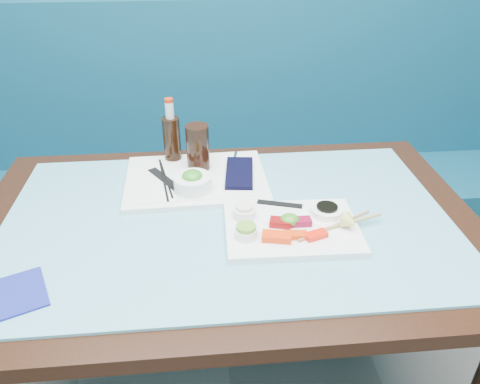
{
  "coord_description": "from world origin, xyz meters",
  "views": [
    {
      "loc": [
        -0.07,
        0.39,
        1.49
      ],
      "look_at": [
        0.04,
        1.52,
        0.8
      ],
      "focal_mm": 35.0,
      "sensor_mm": 36.0,
      "label": 1
    }
  ],
  "objects": [
    {
      "name": "soy_fill",
      "position": [
        0.27,
        1.42,
        0.8
      ],
      "size": [
        0.07,
        0.07,
        0.01
      ],
      "primitive_type": "cylinder",
      "rotation": [
        0.0,
        0.0,
        0.19
      ],
      "color": "black",
      "rests_on": "soy_dish"
    },
    {
      "name": "paper_placemat",
      "position": [
        -0.08,
        1.66,
        0.78
      ],
      "size": [
        0.4,
        0.29,
        0.0
      ],
      "primitive_type": "cube",
      "rotation": [
        0.0,
        0.0,
        0.04
      ],
      "color": "white",
      "rests_on": "serving_tray"
    },
    {
      "name": "navy_pouch",
      "position": [
        0.05,
        1.66,
        0.78
      ],
      "size": [
        0.1,
        0.2,
        0.01
      ],
      "primitive_type": "cube",
      "rotation": [
        0.0,
        0.0,
        -0.11
      ],
      "color": "black",
      "rests_on": "serving_tray"
    },
    {
      "name": "cola_bottle_body",
      "position": [
        -0.16,
        1.79,
        0.84
      ],
      "size": [
        0.07,
        0.07,
        0.16
      ],
      "primitive_type": "cylinder",
      "rotation": [
        0.0,
        0.0,
        -0.31
      ],
      "color": "black",
      "rests_on": "glass_top"
    },
    {
      "name": "salmon_mid",
      "position": [
        0.16,
        1.32,
        0.78
      ],
      "size": [
        0.06,
        0.03,
        0.01
      ],
      "primitive_type": "cube",
      "rotation": [
        0.0,
        0.0,
        -0.1
      ],
      "color": "#E43909",
      "rests_on": "sashimi_plate"
    },
    {
      "name": "blue_napkin",
      "position": [
        -0.49,
        1.19,
        0.76
      ],
      "size": [
        0.18,
        0.18,
        0.01
      ],
      "primitive_type": "cube",
      "rotation": [
        0.0,
        0.0,
        0.4
      ],
      "color": "navy",
      "rests_on": "glass_top"
    },
    {
      "name": "cola_bottle_cap",
      "position": [
        -0.16,
        1.79,
        0.98
      ],
      "size": [
        0.03,
        0.03,
        0.01
      ],
      "primitive_type": "cylinder",
      "rotation": [
        0.0,
        0.0,
        0.23
      ],
      "color": "#BB290B",
      "rests_on": "cola_bottle_neck"
    },
    {
      "name": "wasabi_fill",
      "position": [
        0.04,
        1.34,
        0.81
      ],
      "size": [
        0.06,
        0.06,
        0.01
      ],
      "primitive_type": "cylinder",
      "rotation": [
        0.0,
        0.0,
        -0.19
      ],
      "color": "#6A9E33",
      "rests_on": "ramekin_wasabi"
    },
    {
      "name": "sashimi_plate",
      "position": [
        0.16,
        1.37,
        0.77
      ],
      "size": [
        0.35,
        0.26,
        0.02
      ],
      "primitive_type": "cube",
      "rotation": [
        0.0,
        0.0,
        -0.02
      ],
      "color": "white",
      "rests_on": "glass_top"
    },
    {
      "name": "ginger_fill",
      "position": [
        0.04,
        1.43,
        0.81
      ],
      "size": [
        0.06,
        0.06,
        0.01
      ],
      "primitive_type": "cylinder",
      "rotation": [
        0.0,
        0.0,
        -0.41
      ],
      "color": "#F0E3C5",
      "rests_on": "ramekin_ginger"
    },
    {
      "name": "ramekin_ginger",
      "position": [
        0.04,
        1.43,
        0.79
      ],
      "size": [
        0.07,
        0.07,
        0.03
      ],
      "primitive_type": "cylinder",
      "rotation": [
        0.0,
        0.0,
        0.2
      ],
      "color": "white",
      "rests_on": "sashimi_plate"
    },
    {
      "name": "seaweed_salad",
      "position": [
        -0.09,
        1.58,
        0.82
      ],
      "size": [
        0.08,
        0.08,
        0.03
      ],
      "primitive_type": "ellipsoid",
      "rotation": [
        0.0,
        0.0,
        -0.39
      ],
      "color": "#2F8C20",
      "rests_on": "seaweed_bowl"
    },
    {
      "name": "tray_sleeve",
      "position": [
        -0.18,
        1.65,
        0.78
      ],
      "size": [
        0.12,
        0.16,
        0.0
      ],
      "primitive_type": "cube",
      "rotation": [
        0.0,
        0.0,
        0.57
      ],
      "color": "black",
      "rests_on": "serving_tray"
    },
    {
      "name": "salmon_left",
      "position": [
        0.11,
        1.32,
        0.78
      ],
      "size": [
        0.08,
        0.05,
        0.02
      ],
      "primitive_type": "cube",
      "rotation": [
        0.0,
        0.0,
        -0.21
      ],
      "color": "#F53509",
      "rests_on": "sashimi_plate"
    },
    {
      "name": "chopstick_sleeve",
      "position": [
        0.15,
        1.48,
        0.78
      ],
      "size": [
        0.13,
        0.06,
        0.0
      ],
      "primitive_type": "cube",
      "rotation": [
        0.0,
        0.0,
        -0.3
      ],
      "color": "black",
      "rests_on": "sashimi_plate"
    },
    {
      "name": "cola_glass",
      "position": [
        -0.07,
        1.71,
        0.85
      ],
      "size": [
        0.09,
        0.09,
        0.15
      ],
      "primitive_type": "cylinder",
      "rotation": [
        0.0,
        0.0,
        -0.4
      ],
      "color": "black",
      "rests_on": "serving_tray"
    },
    {
      "name": "glass_top",
      "position": [
        0.0,
        1.45,
        0.75
      ],
      "size": [
        1.22,
        0.76,
        0.01
      ],
      "primitive_type": "cube",
      "color": "#60ADC1",
      "rests_on": "dining_table"
    },
    {
      "name": "tuna_right",
      "position": [
        0.19,
        1.38,
        0.78
      ],
      "size": [
        0.05,
        0.03,
        0.02
      ],
      "primitive_type": "cube",
      "rotation": [
        0.0,
        0.0,
        -0.01
      ],
      "color": "maroon",
      "rests_on": "sashimi_plate"
    },
    {
      "name": "seaweed_garnish",
      "position": [
        0.16,
        1.38,
        0.79
      ],
      "size": [
        0.06,
        0.06,
        0.03
      ],
      "primitive_type": "ellipsoid",
      "rotation": [
        0.0,
        0.0,
        0.24
      ],
      "color": "#32861E",
      "rests_on": "sashimi_plate"
    },
    {
      "name": "ramekin_wasabi",
      "position": [
        0.04,
        1.34,
        0.79
      ],
      "size": [
        0.06,
        0.06,
        0.02
      ],
      "primitive_type": "cylinder",
      "rotation": [
        0.0,
        0.0,
        -0.08
      ],
      "color": "white",
      "rests_on": "sashimi_plate"
    },
    {
      "name": "black_chopstick_a",
      "position": [
        -0.18,
        1.65,
        0.78
      ],
      "size": [
        0.04,
        0.26,
        0.01
      ],
      "primitive_type": "cylinder",
      "rotation": [
        1.57,
        0.0,
        0.14
      ],
      "color": "black",
      "rests_on": "serving_tray"
    },
    {
      "name": "lemon_wedge",
      "position": [
        0.31,
        1.34,
        0.8
      ],
      "size": [
        0.06,
        0.05,
        0.04
      ],
      "primitive_type": "cone",
      "rotation": [
        1.57,
        0.0,
        0.56
      ],
      "color": "#D9D366",
      "rests_on": "sashimi_plate"
    },
    {
      "name": "black_chopstick_b",
      "position": [
        -0.17,
        1.65,
        0.78
      ],
      "size": [
        0.05,
        0.23,
        0.01
      ],
      "primitive_type": "cylinder",
      "rotation": [
        1.57,
        0.0,
        0.2
      ],
      "color": "black",
      "rests_on": "serving_tray"
    },
    {
      "name": "tuna_left",
      "position": [
        0.13,
        1.38,
        0.78
      ],
      "size": [
        0.06,
        0.05,
        0.02
      ],
      "primitive_type": "cube",
      "rotation": [
        0.0,
        0.0,
        -0.25
      ],
      "color": "maroon",
      "rests_on": "sashimi_plate"
    },
    {
      "name": "cola_bottle_neck",
      "position": [
        -0.16,
        1.79,
        0.94
      ],
      "size": [
        0.03,
        0.03,
        0.05
      ],
      "primitive_type": "cylinder",
      "rotation": [
        0.0,
        0.0,
        0.0
      ],
      "color": "silver",
      "rests_on": "cola_bottle_body"
    },
    {
      "name": "seaweed_bowl",
      "position": [
        -0.09,
        1.58,
        0.8
      ],
      "size": [
        0.12,
        0.12,
        0.04
      ],
      "primitive_type": "cylinder",
      "rotation": [
        0.0,
        0.0,
        -0.07
      ],
      "color": "white",
      "rests_on": "serving_tray"
    },
    {
      "name": "serving_tray",
      "position": [
        -0.08,
        1.66,
        0.77
      ],
      "size": [
        0.44,
        0.33,
        0.02
      ],
      "primitive_type": "cube",
      "rotation": [
        0.0,
        0.0,
        0.03
      ],
      "color": "white",
      "rests_on": "glass_top"
    },
    {
      "name": "booth_bench",
      "position": [
        0.0,
        2.29,
        0.37
      ],
      "size": [
        3.0,
        0.56,
        1.17
      ],
      "color": "navy",
      "rests_on": "ground"
    },
    {
      "name": "dining_table",
      "position": [
        0.0,
        1.45,
        0.67
      ],
      "size": [
        1.4,
        0.9,
        0.75
      ],
      "color": "black",
      "rests_on": "ground"
    },
    {
      "name": "wooden_chopstick_a",
      "position": [
        0.27,
        1.36,
        0.78
      ],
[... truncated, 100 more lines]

